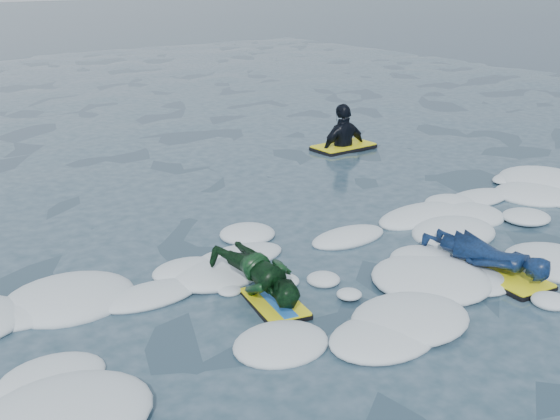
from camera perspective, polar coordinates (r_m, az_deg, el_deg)
The scene contains 5 objects.
ground at distance 6.54m, azimuth 5.12°, elevation -8.51°, with size 120.00×120.00×0.00m, color #18243B.
foam_band at distance 7.27m, azimuth -0.22°, elevation -5.45°, with size 12.00×3.10×0.30m, color silver, non-canonical shape.
prone_woman_unit at distance 7.60m, azimuth 16.60°, elevation -3.66°, with size 0.66×1.46×0.36m.
prone_child_unit at distance 6.70m, azimuth -1.39°, elevation -5.47°, with size 0.67×1.24×0.46m.
waiting_rider_unit at distance 12.32m, azimuth 5.17°, elevation 4.84°, with size 1.11×0.63×1.65m.
Camera 1 is at (-3.84, -4.33, 3.05)m, focal length 45.00 mm.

